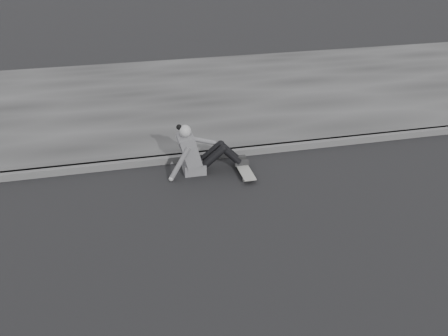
% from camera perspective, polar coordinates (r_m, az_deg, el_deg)
% --- Properties ---
extents(ground, '(80.00, 80.00, 0.00)m').
position_cam_1_polar(ground, '(7.61, 20.48, -5.55)').
color(ground, black).
rests_on(ground, ground).
extents(curb, '(24.00, 0.16, 0.12)m').
position_cam_1_polar(curb, '(9.53, 12.47, 2.95)').
color(curb, '#4A4A4A').
rests_on(curb, ground).
extents(sidewalk, '(24.00, 6.00, 0.12)m').
position_cam_1_polar(sidewalk, '(12.11, 6.50, 8.85)').
color(sidewalk, '#333333').
rests_on(sidewalk, ground).
extents(skateboard, '(0.20, 0.78, 0.09)m').
position_cam_1_polar(skateboard, '(8.29, 2.32, -0.20)').
color(skateboard, '#969691').
rests_on(skateboard, ground).
extents(seated_woman, '(1.38, 0.46, 0.88)m').
position_cam_1_polar(seated_woman, '(8.23, -3.04, 1.80)').
color(seated_woman, '#545457').
rests_on(seated_woman, ground).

